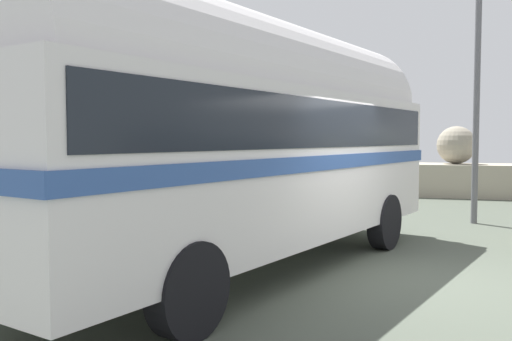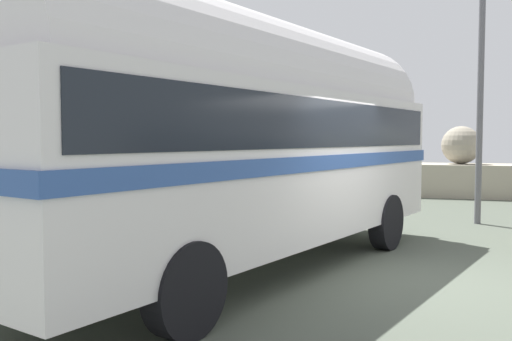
% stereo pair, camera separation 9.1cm
% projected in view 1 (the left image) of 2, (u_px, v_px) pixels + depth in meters
% --- Properties ---
extents(ground, '(32.00, 26.00, 0.02)m').
position_uv_depth(ground, '(413.00, 281.00, 7.50)').
color(ground, '#464D41').
extents(breakwater, '(31.36, 1.89, 2.43)m').
position_uv_depth(breakwater, '(425.00, 174.00, 18.65)').
color(breakwater, '#A39A85').
rests_on(breakwater, ground).
extents(vintage_coach, '(4.90, 8.90, 3.70)m').
position_uv_depth(vintage_coach, '(248.00, 132.00, 7.94)').
color(vintage_coach, black).
rests_on(vintage_coach, ground).
extents(lamp_post, '(0.97, 0.43, 6.38)m').
position_uv_depth(lamp_post, '(482.00, 65.00, 12.32)').
color(lamp_post, '#5B5B60').
rests_on(lamp_post, ground).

